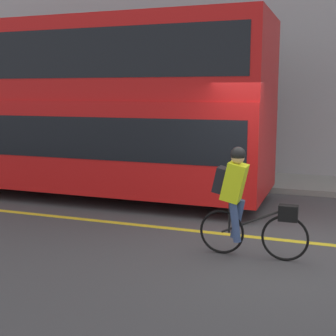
{
  "coord_description": "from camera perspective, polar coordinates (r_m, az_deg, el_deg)",
  "views": [
    {
      "loc": [
        0.86,
        -7.09,
        2.35
      ],
      "look_at": [
        -1.93,
        0.62,
        1.0
      ],
      "focal_mm": 50.0,
      "sensor_mm": 36.0,
      "label": 1
    }
  ],
  "objects": [
    {
      "name": "sidewalk_curb",
      "position": [
        12.12,
        15.46,
        -1.85
      ],
      "size": [
        60.0,
        2.09,
        0.13
      ],
      "color": "gray",
      "rests_on": "ground_plane"
    },
    {
      "name": "road_center_line",
      "position": [
        7.78,
        12.75,
        -8.44
      ],
      "size": [
        50.0,
        0.14,
        0.01
      ],
      "primitive_type": "cube",
      "color": "yellow",
      "rests_on": "ground_plane"
    },
    {
      "name": "cyclist_on_bike",
      "position": [
        6.72,
        8.99,
        -3.61
      ],
      "size": [
        1.55,
        0.32,
        1.58
      ],
      "color": "black",
      "rests_on": "ground_plane"
    },
    {
      "name": "ground_plane",
      "position": [
        7.52,
        12.48,
        -9.09
      ],
      "size": [
        80.0,
        80.0,
        0.0
      ],
      "primitive_type": "plane",
      "color": "#424244"
    },
    {
      "name": "bus",
      "position": [
        11.07,
        -13.27,
        7.83
      ],
      "size": [
        9.56,
        2.55,
        3.81
      ],
      "color": "black",
      "rests_on": "ground_plane"
    }
  ]
}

